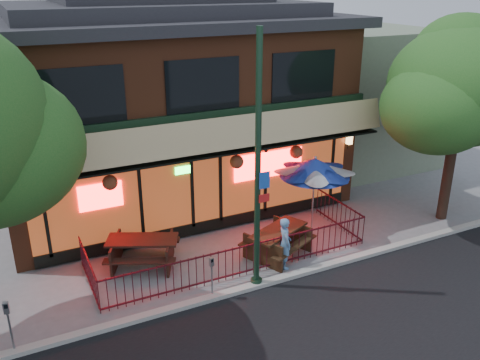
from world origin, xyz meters
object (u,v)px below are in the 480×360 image
object	(u,v)px
picnic_table_left	(143,248)
parking_meter_far	(8,319)
picnic_table_right	(278,238)
street_light	(258,181)
parking_meter_near	(212,271)
pedestrian	(285,243)
street_tree_right	(462,79)
patio_umbrella	(315,167)

from	to	relation	value
picnic_table_left	parking_meter_far	size ratio (longest dim) A/B	1.86
picnic_table_right	street_light	bearing A→B (deg)	-138.82
parking_meter_near	pedestrian	bearing A→B (deg)	11.13
picnic_table_left	picnic_table_right	world-z (taller)	picnic_table_left
street_light	pedestrian	size ratio (longest dim) A/B	4.39
street_tree_right	parking_meter_far	bearing A→B (deg)	-176.06
parking_meter_far	parking_meter_near	bearing A→B (deg)	0.00
street_tree_right	parking_meter_far	distance (m)	14.91
picnic_table_left	patio_umbrella	size ratio (longest dim) A/B	0.96
street_light	parking_meter_far	world-z (taller)	street_light
picnic_table_left	patio_umbrella	distance (m)	6.08
street_tree_right	parking_meter_far	xyz separation A→B (m)	(-14.32, -0.99, -4.03)
patio_umbrella	parking_meter_near	size ratio (longest dim) A/B	2.16
picnic_table_left	parking_meter_far	world-z (taller)	parking_meter_far
street_light	pedestrian	distance (m)	2.69
parking_meter_near	picnic_table_right	bearing A→B (deg)	23.93
pedestrian	picnic_table_right	bearing A→B (deg)	-3.97
street_tree_right	picnic_table_right	world-z (taller)	street_tree_right
pedestrian	street_tree_right	bearing A→B (deg)	-75.21
picnic_table_right	pedestrian	world-z (taller)	pedestrian
street_light	picnic_table_left	world-z (taller)	street_light
street_light	parking_meter_near	world-z (taller)	street_light
street_light	street_tree_right	bearing A→B (deg)	7.01
parking_meter_far	picnic_table_left	bearing A→B (deg)	32.98
patio_umbrella	parking_meter_far	xyz separation A→B (m)	(-9.58, -2.21, -1.33)
street_light	picnic_table_right	bearing A→B (deg)	41.18
picnic_table_left	patio_umbrella	bearing A→B (deg)	-2.19
picnic_table_right	pedestrian	size ratio (longest dim) A/B	1.56
street_tree_right	pedestrian	bearing A→B (deg)	-175.94
picnic_table_right	parking_meter_near	world-z (taller)	parking_meter_near
patio_umbrella	parking_meter_near	distance (m)	5.34
picnic_table_right	pedestrian	distance (m)	0.77
picnic_table_left	picnic_table_right	xyz separation A→B (m)	(3.92, -1.22, -0.01)
picnic_table_right	pedestrian	xyz separation A→B (m)	(-0.19, -0.71, 0.23)
street_tree_right	patio_umbrella	bearing A→B (deg)	165.52
parking_meter_near	parking_meter_far	xyz separation A→B (m)	(-4.94, -0.00, 0.10)
street_light	patio_umbrella	world-z (taller)	street_light
street_tree_right	picnic_table_left	bearing A→B (deg)	172.21
street_tree_right	street_light	bearing A→B (deg)	-172.99
street_light	picnic_table_right	world-z (taller)	street_light
picnic_table_left	pedestrian	size ratio (longest dim) A/B	1.59
street_tree_right	parking_meter_near	size ratio (longest dim) A/B	5.74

